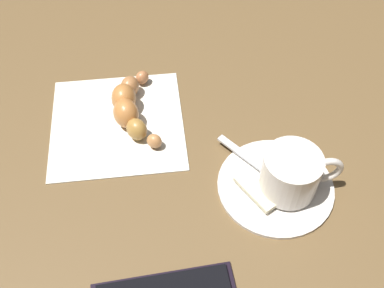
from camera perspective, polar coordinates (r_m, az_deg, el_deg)
ground_plane at (r=0.60m, az=0.43°, el=-1.55°), size 1.80×1.80×0.00m
saucer at (r=0.58m, az=10.33°, el=-5.04°), size 0.14×0.14×0.01m
espresso_cup at (r=0.55m, az=12.33°, el=-3.56°), size 0.10×0.07×0.06m
teaspoon at (r=0.58m, az=9.58°, el=-3.60°), size 0.10×0.09×0.01m
sugar_packet at (r=0.56m, az=7.91°, el=-5.82°), size 0.05×0.06×0.01m
napkin at (r=0.64m, az=-9.26°, el=2.60°), size 0.21×0.21×0.00m
croissant at (r=0.63m, az=-7.81°, el=4.68°), size 0.08×0.14×0.04m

